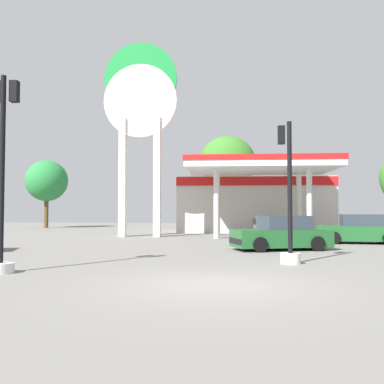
# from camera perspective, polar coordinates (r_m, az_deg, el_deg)

# --- Properties ---
(ground_plane) EXTENTS (90.00, 90.00, 0.00)m
(ground_plane) POSITION_cam_1_polar(r_m,az_deg,el_deg) (9.63, 3.15, -12.13)
(ground_plane) COLOR slate
(ground_plane) RESTS_ON ground
(gas_station) EXTENTS (11.16, 12.61, 4.68)m
(gas_station) POSITION_cam_1_polar(r_m,az_deg,el_deg) (32.43, 8.19, -1.19)
(gas_station) COLOR beige
(gas_station) RESTS_ON ground
(station_pole_sign) EXTENTS (4.55, 0.56, 12.02)m
(station_pole_sign) POSITION_cam_1_polar(r_m,az_deg,el_deg) (27.38, -6.83, 10.37)
(station_pole_sign) COLOR white
(station_pole_sign) RESTS_ON ground
(car_0) EXTENTS (4.20, 2.68, 1.40)m
(car_0) POSITION_cam_1_polar(r_m,az_deg,el_deg) (18.16, 11.66, -5.48)
(car_0) COLOR black
(car_0) RESTS_ON ground
(car_1) EXTENTS (4.15, 2.21, 1.42)m
(car_1) POSITION_cam_1_polar(r_m,az_deg,el_deg) (22.83, 21.10, -4.70)
(car_1) COLOR black
(car_1) RESTS_ON ground
(traffic_signal_0) EXTENTS (0.70, 0.71, 5.17)m
(traffic_signal_0) POSITION_cam_1_polar(r_m,az_deg,el_deg) (12.34, -23.68, -0.24)
(traffic_signal_0) COLOR silver
(traffic_signal_0) RESTS_ON ground
(traffic_signal_1) EXTENTS (0.63, 0.66, 4.35)m
(traffic_signal_1) POSITION_cam_1_polar(r_m,az_deg,el_deg) (13.54, 12.63, -3.09)
(traffic_signal_1) COLOR silver
(traffic_signal_1) RESTS_ON ground
(tree_0) EXTENTS (3.79, 3.79, 6.19)m
(tree_0) POSITION_cam_1_polar(r_m,az_deg,el_deg) (41.79, -18.58, 1.39)
(tree_0) COLOR brown
(tree_0) RESTS_ON ground
(tree_1) EXTENTS (4.79, 4.79, 7.97)m
(tree_1) POSITION_cam_1_polar(r_m,az_deg,el_deg) (37.29, 4.68, 3.90)
(tree_1) COLOR brown
(tree_1) RESTS_ON ground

